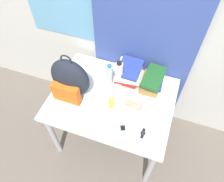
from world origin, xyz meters
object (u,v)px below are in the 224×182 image
Objects in this scene: wristwatch at (143,133)px; backpack at (70,79)px; book_stack_left at (129,72)px; cell_phone at (123,128)px; sunglasses_case at (133,105)px; water_bottle at (110,75)px; sports_bottle at (119,75)px; book_stack_center at (152,81)px; sunscreen_bottle at (111,102)px.

backpack is at bearing 165.60° from wristwatch.
wristwatch is (0.27, -0.50, -0.08)m from book_stack_left.
sunglasses_case is at bearing 85.36° from cell_phone.
water_bottle is 2.11× the size of cell_phone.
sunglasses_case reaches higher than cell_phone.
sunglasses_case is at bearing -42.71° from sports_bottle.
backpack reaches higher than cell_phone.
backpack is 1.54× the size of sports_bottle.
water_bottle is (-0.37, -0.10, 0.04)m from book_stack_center.
sports_bottle is (0.35, 0.22, -0.05)m from backpack.
backpack is 5.09× the size of wristwatch.
sunscreen_bottle is at bearing -97.50° from book_stack_left.
sunglasses_case is at bearing 21.19° from sunscreen_bottle.
sports_bottle is at bearing 137.29° from sunglasses_case.
book_stack_left is 1.26× the size of water_bottle.
cell_phone is (0.52, -0.19, -0.18)m from backpack.
backpack is 1.54× the size of book_stack_center.
sunscreen_bottle is 1.01× the size of sunglasses_case.
book_stack_left reaches higher than cell_phone.
book_stack_left reaches higher than wristwatch.
sports_bottle reaches higher than book_stack_center.
wristwatch is at bearing 5.16° from cell_phone.
sunscreen_bottle is (0.02, -0.24, -0.07)m from sports_bottle.
backpack is 0.35m from water_bottle.
book_stack_left reaches higher than book_stack_center.
water_bottle reaches higher than cell_phone.
backpack reaches higher than wristwatch.
sunglasses_case is (0.17, 0.07, -0.05)m from sunscreen_bottle.
water_bottle is at bearing 112.79° from sunscreen_bottle.
book_stack_center is at bearing 95.53° from wristwatch.
book_stack_center is 0.31m from sports_bottle.
book_stack_center reaches higher than cell_phone.
book_stack_left is 0.32m from sunglasses_case.
sunglasses_case is (0.54, 0.04, -0.17)m from backpack.
backpack reaches higher than book_stack_left.
cell_phone is (-0.11, -0.50, -0.06)m from book_stack_center.
book_stack_left is 1.01× the size of sports_bottle.
sunglasses_case is (0.27, -0.17, -0.09)m from water_bottle.
backpack is at bearing -141.70° from book_stack_left.
sunglasses_case is 1.75× the size of wristwatch.
water_bottle is at bearing 136.77° from wristwatch.
sports_bottle is 0.46m from cell_phone.
book_stack_center is 0.29m from sunglasses_case.
book_stack_left is at bearing 58.99° from sports_bottle.
sunglasses_case is (0.13, -0.28, -0.06)m from book_stack_left.
backpack reaches higher than book_stack_center.
water_bottle is at bearing -164.91° from book_stack_center.
backpack is at bearing -141.13° from water_bottle.
sunglasses_case is at bearing -109.14° from book_stack_center.
sports_bottle is at bearing 112.77° from cell_phone.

